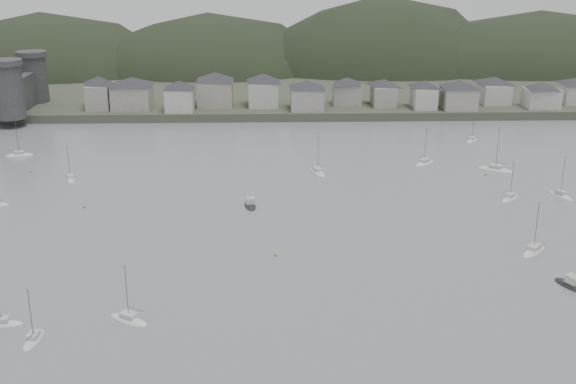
{
  "coord_description": "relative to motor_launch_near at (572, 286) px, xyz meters",
  "views": [
    {
      "loc": [
        -4.65,
        -79.28,
        57.99
      ],
      "look_at": [
        0.0,
        75.0,
        6.0
      ],
      "focal_mm": 45.09,
      "sensor_mm": 36.0,
      "label": 1
    }
  ],
  "objects": [
    {
      "name": "far_shore_land",
      "position": [
        -50.35,
        257.6,
        1.21
      ],
      "size": [
        900.0,
        250.0,
        3.0
      ],
      "primitive_type": "cube",
      "color": "#383D2D",
      "rests_on": "ground"
    },
    {
      "name": "forested_ridge",
      "position": [
        -45.52,
        232.0,
        -11.58
      ],
      "size": [
        851.55,
        103.94,
        102.57
      ],
      "color": "black",
      "rests_on": "ground"
    },
    {
      "name": "waterfront_town",
      "position": [
        0.24,
        145.94,
        8.37
      ],
      "size": [
        451.48,
        28.46,
        12.92
      ],
      "color": "gray",
      "rests_on": "far_shore_land"
    },
    {
      "name": "moored_fleet",
      "position": [
        -76.51,
        31.84,
        -0.12
      ],
      "size": [
        199.84,
        172.83,
        13.55
      ],
      "color": "silver",
      "rests_on": "ground"
    },
    {
      "name": "motor_launch_near",
      "position": [
        0.0,
        0.0,
        0.0
      ],
      "size": [
        6.11,
        8.19,
        3.86
      ],
      "rotation": [
        0.0,
        0.0,
        0.49
      ],
      "color": "black",
      "rests_on": "ground"
    },
    {
      "name": "motor_launch_far",
      "position": [
        -59.14,
        45.06,
        0.01
      ],
      "size": [
        3.64,
        7.25,
        3.67
      ],
      "rotation": [
        0.0,
        0.0,
        3.31
      ],
      "color": "black",
      "rests_on": "ground"
    },
    {
      "name": "mooring_buoys",
      "position": [
        -58.68,
        26.79,
        -0.14
      ],
      "size": [
        188.58,
        109.02,
        0.7
      ],
      "color": "#B26F3B",
      "rests_on": "ground"
    }
  ]
}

